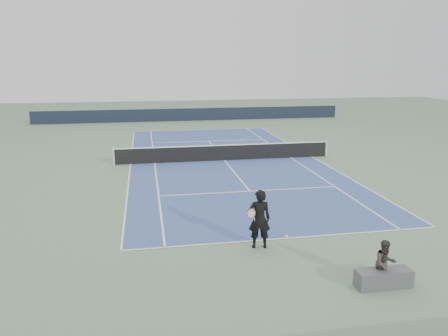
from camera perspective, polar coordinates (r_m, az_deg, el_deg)
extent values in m
plane|color=slate|center=(25.97, 0.06, 0.99)|extent=(80.00, 80.00, 0.00)
cube|color=#3C548F|center=(25.97, 0.06, 1.01)|extent=(10.97, 23.77, 0.01)
cylinder|color=silver|center=(25.51, -14.23, 1.55)|extent=(0.10, 0.10, 1.07)
cylinder|color=silver|center=(27.71, 13.20, 2.58)|extent=(0.10, 0.10, 1.07)
cube|color=black|center=(25.87, 0.06, 1.99)|extent=(12.80, 0.03, 0.90)
cube|color=white|center=(25.78, 0.06, 3.01)|extent=(12.80, 0.04, 0.06)
cube|color=black|center=(43.34, -4.25, 6.98)|extent=(30.00, 0.25, 1.20)
imported|color=black|center=(13.84, 4.65, -6.65)|extent=(0.79, 0.61, 1.92)
torus|color=maroon|center=(13.66, 3.58, -5.94)|extent=(0.34, 0.18, 0.36)
cylinder|color=white|center=(13.66, 3.58, -5.94)|extent=(0.29, 0.14, 0.32)
cylinder|color=white|center=(13.80, 4.02, -6.88)|extent=(0.08, 0.13, 0.27)
sphere|color=yellow|center=(13.55, 4.46, -11.39)|extent=(0.06, 0.06, 0.06)
cube|color=#4F5053|center=(12.55, 20.11, -13.37)|extent=(1.48, 0.48, 0.48)
imported|color=#38312D|center=(12.37, 20.28, -11.62)|extent=(0.62, 0.49, 1.27)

